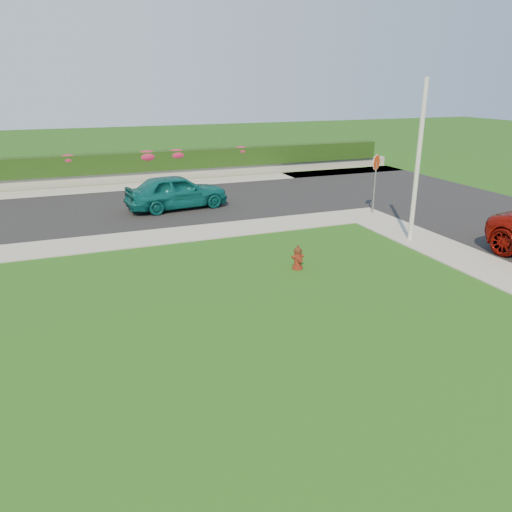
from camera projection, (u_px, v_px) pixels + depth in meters
name	position (u px, v px, depth m)	size (l,w,h in m)	color
ground	(318.00, 335.00, 11.42)	(120.00, 120.00, 0.00)	black
street_far	(68.00, 213.00, 22.01)	(26.00, 8.00, 0.04)	black
sidewalk_far	(42.00, 249.00, 17.27)	(24.00, 2.00, 0.04)	gray
curb_corner	(363.00, 215.00, 21.74)	(2.00, 2.00, 0.04)	gray
sidewalk_beyond	(141.00, 186.00, 27.78)	(34.00, 2.00, 0.04)	gray
retaining_wall	(136.00, 177.00, 29.01)	(34.00, 0.40, 0.60)	gray
hedge	(135.00, 162.00, 28.81)	(32.00, 0.90, 1.10)	black
fire_hydrant	(298.00, 258.00, 15.39)	(0.39, 0.37, 0.77)	#531C0D
sedan_teal	(177.00, 191.00, 22.56)	(1.84, 4.57, 1.56)	#0B5756
utility_pole	(418.00, 163.00, 17.33)	(0.16, 0.16, 5.66)	silver
stop_sign	(376.00, 170.00, 21.39)	(0.61, 0.39, 2.61)	slate
flower_clump_c	(68.00, 160.00, 27.38)	(1.15, 0.74, 0.57)	#B81F5B
flower_clump_d	(147.00, 156.00, 28.87)	(1.35, 0.87, 0.68)	#B81F5B
flower_clump_e	(177.00, 155.00, 29.47)	(1.29, 0.83, 0.65)	#B81F5B
flower_clump_f	(241.00, 151.00, 30.85)	(1.14, 0.73, 0.57)	#B81F5B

